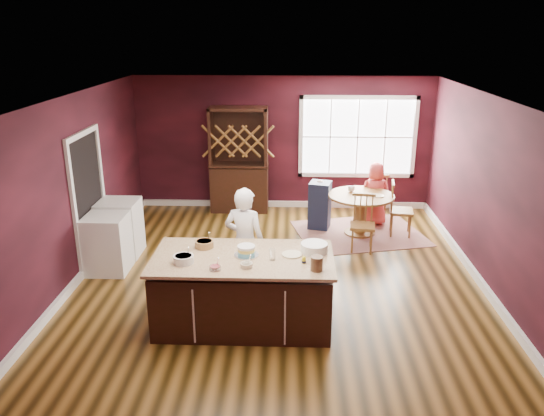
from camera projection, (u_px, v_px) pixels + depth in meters
The scene contains 28 objects.
room_shell at pixel (279, 195), 7.48m from camera, with size 7.00×7.00×7.00m.
window at pixel (357, 137), 10.66m from camera, with size 2.36×0.10×1.66m, color white, non-canonical shape.
doorway at pixel (89, 201), 8.26m from camera, with size 0.08×1.26×2.13m, color white, non-canonical shape.
kitchen_island at pixel (243, 291), 6.70m from camera, with size 2.24×1.18×0.92m.
dining_table at pixel (361, 206), 9.57m from camera, with size 1.18×1.18×0.75m.
baker at pixel (245, 242), 7.30m from camera, with size 0.58×0.38×1.58m, color white.
layer_cake at pixel (246, 251), 6.56m from camera, with size 0.31×0.31×0.13m, color white, non-canonical shape.
bowl_blue at pixel (183, 259), 6.35m from camera, with size 0.25×0.25×0.10m, color white.
bowl_yellow at pixel (204, 244), 6.80m from camera, with size 0.24×0.24×0.09m, color olive.
bowl_pink at pixel (215, 268), 6.18m from camera, with size 0.14×0.14×0.05m, color silver.
bowl_olive at pixel (247, 265), 6.24m from camera, with size 0.15×0.15×0.06m, color #ECE7C9.
drinking_glass at pixel (272, 254), 6.42m from camera, with size 0.07×0.07×0.15m, color white.
dinner_plate at pixel (292, 254), 6.58m from camera, with size 0.25×0.25×0.02m, color beige.
white_tub at pixel (314, 248), 6.66m from camera, with size 0.34×0.34×0.12m, color white.
stoneware_crock at pixel (317, 263), 6.15m from camera, with size 0.14×0.14×0.17m, color #493624.
toy_figurine at pixel (304, 260), 6.34m from camera, with size 0.05×0.05×0.09m, color yellow, non-canonical shape.
rug at pixel (359, 233), 9.74m from camera, with size 2.21×1.71×0.01m, color brown.
chair_east at pixel (402, 209), 9.53m from camera, with size 0.42×0.40×1.01m, color olive, non-canonical shape.
chair_south at pixel (363, 223), 8.86m from camera, with size 0.41×0.39×0.97m, color brown, non-canonical shape.
chair_north at pixel (375, 196), 10.37m from camera, with size 0.40×0.38×0.95m, color brown, non-canonical shape.
seated_woman at pixel (375, 194), 10.03m from camera, with size 0.59×0.39×1.21m, color #C23B3B.
high_chair at pixel (320, 204), 9.88m from camera, with size 0.38×0.38×0.93m, color #162341, non-canonical shape.
toddler at pixel (319, 186), 9.84m from camera, with size 0.18×0.14×0.26m, color #8CA5BF, non-canonical shape.
table_plate at pixel (378, 196), 9.42m from camera, with size 0.22×0.22×0.02m, color beige.
table_cup at pixel (351, 189), 9.67m from camera, with size 0.13×0.13×0.10m, color white.
hutch at pixel (239, 160), 10.65m from camera, with size 1.16×0.48×2.12m, color #442711.
washer at pixel (107, 244), 8.13m from camera, with size 0.62×0.60×0.90m, color white.
dryer at pixel (120, 228), 8.73m from camera, with size 0.64×0.62×0.93m, color white.
Camera 1 is at (0.17, -7.13, 3.62)m, focal length 35.00 mm.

